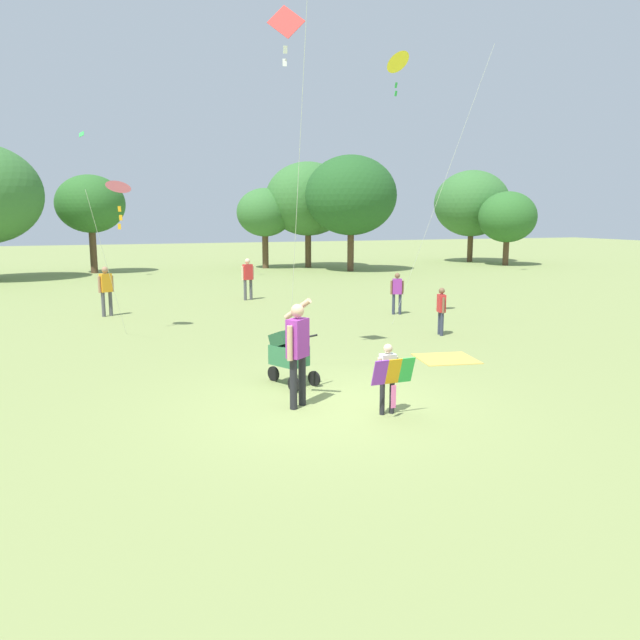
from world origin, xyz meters
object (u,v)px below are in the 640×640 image
kite_orange_delta (118,188)px  person_kid_running (248,276)px  person_red_shirt (106,287)px  picnic_blanket (446,359)px  kite_adult_black (287,43)px  stroller (288,352)px  child_with_butterfly_kite (388,373)px  person_couple_left (441,307)px  person_sitting_far (397,290)px  person_adult_flyer (297,346)px  kite_green_novelty (399,65)px

kite_orange_delta → person_kid_running: 7.52m
person_red_shirt → picnic_blanket: (6.75, -8.53, -0.89)m
person_red_shirt → kite_orange_delta: bearing=-83.0°
kite_adult_black → stroller: bearing=-108.4°
kite_adult_black → kite_orange_delta: (-3.00, 4.78, -2.54)m
child_with_butterfly_kite → person_red_shirt: 12.11m
stroller → person_couple_left: size_ratio=0.89×
person_couple_left → picnic_blanket: bearing=-118.5°
person_sitting_far → person_couple_left: bearing=-98.1°
person_adult_flyer → person_couple_left: person_adult_flyer is taller
kite_green_novelty → person_couple_left: (0.41, -1.87, -6.28)m
person_couple_left → person_adult_flyer: bearing=-140.2°
person_adult_flyer → person_couple_left: (5.35, 4.45, -0.29)m
stroller → person_couple_left: 6.00m
person_kid_running → picnic_blanket: 10.81m
kite_green_novelty → kite_orange_delta: bearing=171.3°
stroller → kite_adult_black: (0.45, 1.35, 5.67)m
kite_adult_black → person_couple_left: size_ratio=5.70×
person_kid_running → picnic_blanket: size_ratio=1.26×
person_red_shirt → picnic_blanket: bearing=-51.7°
person_adult_flyer → stroller: person_adult_flyer is taller
person_adult_flyer → kite_orange_delta: kite_orange_delta is taller
person_couple_left → kite_orange_delta: bearing=158.7°
stroller → person_couple_left: person_couple_left is taller
child_with_butterfly_kite → person_kid_running: size_ratio=0.73×
kite_orange_delta → person_kid_running: (4.54, 5.27, -2.84)m
person_couple_left → picnic_blanket: 2.79m
picnic_blanket → person_kid_running: bearing=99.7°
person_red_shirt → person_couple_left: bearing=-37.5°
person_couple_left → picnic_blanket: size_ratio=1.02×
person_adult_flyer → kite_green_novelty: size_ratio=0.24×
child_with_butterfly_kite → picnic_blanket: (2.86, 2.93, -0.66)m
person_kid_running → person_adult_flyer: bearing=-100.0°
person_adult_flyer → kite_green_novelty: bearing=52.0°
child_with_butterfly_kite → person_sitting_far: bearing=62.0°
person_red_shirt → person_couple_left: person_red_shirt is taller
person_kid_running → stroller: bearing=-99.9°
person_red_shirt → child_with_butterfly_kite: bearing=-71.3°
kite_adult_black → person_red_shirt: kite_adult_black is taller
person_adult_flyer → kite_adult_black: kite_adult_black is taller
child_with_butterfly_kite → person_adult_flyer: person_adult_flyer is taller
picnic_blanket → person_sitting_far: bearing=73.0°
child_with_butterfly_kite → kite_orange_delta: 9.50m
kite_green_novelty → person_sitting_far: size_ratio=5.65×
person_sitting_far → person_couple_left: (-0.48, -3.41, -0.04)m
kite_adult_black → picnic_blanket: bearing=-9.7°
person_adult_flyer → kite_green_novelty: kite_green_novelty is taller
kite_adult_black → picnic_blanket: size_ratio=5.82×
person_red_shirt → person_kid_running: bearing=23.0°
child_with_butterfly_kite → person_couple_left: size_ratio=0.90×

